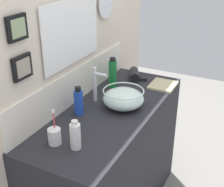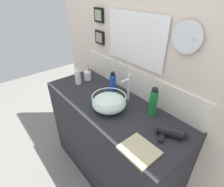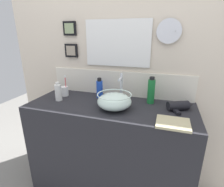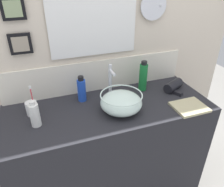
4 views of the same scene
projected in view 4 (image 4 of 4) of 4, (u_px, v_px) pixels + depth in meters
The scene contains 10 objects.
vanity_counter at pixel (110, 157), 1.65m from camera, with size 1.35×0.53×0.91m, color #232328.
back_panel at pixel (95, 38), 1.47m from camera, with size 2.19×0.10×2.57m.
glass_bowl_sink at pixel (121, 102), 1.36m from camera, with size 0.26×0.26×0.12m.
faucet at pixel (111, 79), 1.48m from camera, with size 0.02×0.10×0.24m.
hair_drier at pixel (175, 85), 1.61m from camera, with size 0.21×0.19×0.07m.
toothbrush_cup at pixel (32, 108), 1.33m from camera, with size 0.07×0.07×0.19m.
lotion_bottle at pixel (82, 90), 1.45m from camera, with size 0.06×0.06×0.18m.
soap_dispenser at pixel (35, 115), 1.22m from camera, with size 0.06×0.06×0.16m.
spray_bottle at pixel (143, 77), 1.57m from camera, with size 0.06×0.06×0.22m.
hand_towel at pixel (189, 107), 1.41m from camera, with size 0.21×0.18×0.02m, color tan.
Camera 4 is at (-0.39, -1.12, 1.70)m, focal length 35.00 mm.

